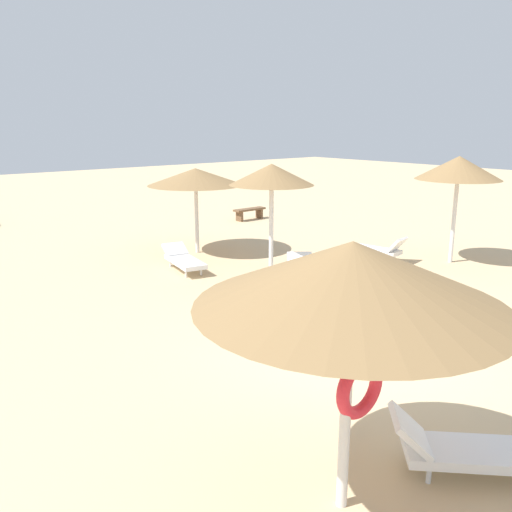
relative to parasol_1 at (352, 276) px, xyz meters
name	(u,v)px	position (x,y,z in m)	size (l,w,h in m)	color
ground_plane	(361,350)	(3.34, 2.48, -2.60)	(80.00, 80.00, 0.00)	#D1B284
parasol_1	(352,276)	(0.00, 0.00, 0.00)	(3.13, 3.13, 2.95)	silver
parasol_3	(196,177)	(5.24, 10.71, -0.19)	(2.99, 2.99, 2.68)	silver
parasol_4	(459,168)	(10.37, 4.86, 0.18)	(2.42, 2.42, 3.13)	silver
parasol_5	(272,175)	(5.26, 7.16, 0.13)	(2.22, 2.22, 3.02)	silver
lounger_1	(466,449)	(1.53, -0.57, -2.28)	(1.78, 1.78, 0.74)	white
lounger_3	(183,259)	(3.77, 9.21, -2.29)	(0.99, 2.00, 0.62)	white
lounger_4	(376,249)	(8.91, 6.48, -2.27)	(0.97, 1.94, 0.79)	white
lounger_5	(302,277)	(5.05, 5.74, -2.27)	(1.65, 1.86, 0.79)	white
bench_2	(250,212)	(10.23, 14.22, -2.25)	(1.50, 0.42, 0.49)	brown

